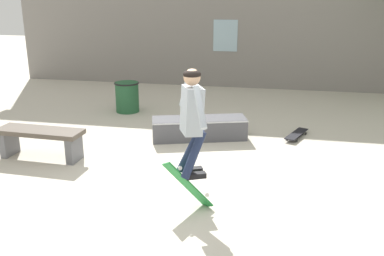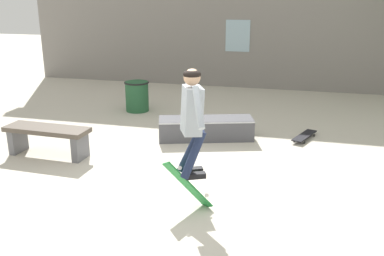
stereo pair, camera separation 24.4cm
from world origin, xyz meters
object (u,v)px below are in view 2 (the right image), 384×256
Objects in this scene: park_bench at (47,135)px; skater at (192,114)px; skateboard_flipping at (188,185)px; skateboard_resting at (304,136)px; skate_ledge at (206,128)px; trash_bin at (137,96)px.

skater is at bearing -19.70° from park_bench.
skater is (2.87, -1.16, 0.90)m from park_bench.
skateboard_flipping is 0.85× the size of skateboard_resting.
skater is 1.68× the size of skateboard_resting.
skateboard_flipping is (2.83, -1.23, -0.04)m from park_bench.
skater is at bearing 48.92° from skateboard_flipping.
skate_ledge is (2.46, 1.54, -0.16)m from park_bench.
skate_ledge is 1.91m from skateboard_resting.
skate_ledge reaches higher than skateboard_resting.
skater reaches higher than trash_bin.
trash_bin reaches higher than skateboard_flipping.
park_bench is 2.90m from skate_ledge.
park_bench reaches higher than skate_ledge.
skateboard_resting is (1.86, 0.44, -0.14)m from skate_ledge.
trash_bin is 0.50× the size of skater.
park_bench is 3.22m from skater.
skater reaches higher than park_bench.
skateboard_flipping reaches higher than skateboard_resting.
skate_ledge is at bearing 34.36° from park_bench.
skateboard_resting is at bearing -4.02° from skate_ledge.
skateboard_flipping is (0.37, -2.77, 0.12)m from skate_ledge.
skate_ledge is 2.25× the size of skateboard_resting.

